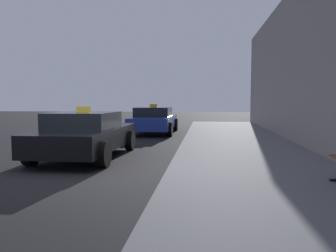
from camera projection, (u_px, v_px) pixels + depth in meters
ground_plane at (75, 174)px, 7.08m from camera, size 80.00×80.00×0.00m
sidewalk at (265, 176)px, 6.64m from camera, size 4.00×32.00×0.15m
car_black at (86, 134)px, 9.18m from camera, size 2.05×4.34×1.43m
car_blue at (154, 120)px, 16.01m from camera, size 2.04×4.58×1.43m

